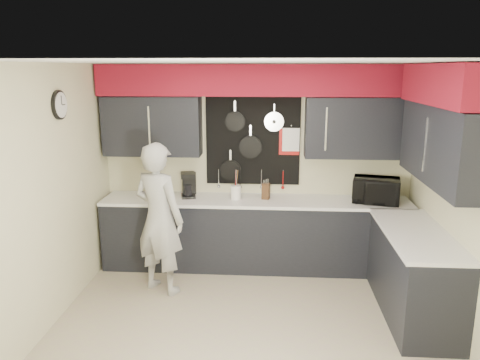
# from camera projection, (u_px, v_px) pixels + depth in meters

# --- Properties ---
(ground) EXTENTS (4.00, 4.00, 0.00)m
(ground) POSITION_uv_depth(u_px,v_px,m) (250.00, 325.00, 4.76)
(ground) COLOR tan
(ground) RESTS_ON ground
(back_wall_assembly) EXTENTS (4.00, 0.36, 2.60)m
(back_wall_assembly) POSITION_uv_depth(u_px,v_px,m) (257.00, 112.00, 5.84)
(back_wall_assembly) COLOR beige
(back_wall_assembly) RESTS_ON ground
(right_wall_assembly) EXTENTS (0.36, 3.50, 2.60)m
(right_wall_assembly) POSITION_uv_depth(u_px,v_px,m) (447.00, 133.00, 4.44)
(right_wall_assembly) COLOR beige
(right_wall_assembly) RESTS_ON ground
(left_wall_assembly) EXTENTS (0.05, 3.50, 2.60)m
(left_wall_assembly) POSITION_uv_depth(u_px,v_px,m) (48.00, 195.00, 4.60)
(left_wall_assembly) COLOR beige
(left_wall_assembly) RESTS_ON ground
(base_cabinets) EXTENTS (3.95, 2.20, 0.92)m
(base_cabinets) POSITION_uv_depth(u_px,v_px,m) (294.00, 243.00, 5.72)
(base_cabinets) COLOR black
(base_cabinets) RESTS_ON ground
(microwave) EXTENTS (0.62, 0.49, 0.31)m
(microwave) POSITION_uv_depth(u_px,v_px,m) (376.00, 190.00, 5.78)
(microwave) COLOR black
(microwave) RESTS_ON base_cabinets
(knife_block) EXTENTS (0.11, 0.11, 0.20)m
(knife_block) POSITION_uv_depth(u_px,v_px,m) (266.00, 191.00, 5.94)
(knife_block) COLOR #382411
(knife_block) RESTS_ON base_cabinets
(utensil_crock) EXTENTS (0.13, 0.13, 0.17)m
(utensil_crock) POSITION_uv_depth(u_px,v_px,m) (236.00, 192.00, 5.95)
(utensil_crock) COLOR white
(utensil_crock) RESTS_ON base_cabinets
(coffee_maker) EXTENTS (0.22, 0.25, 0.32)m
(coffee_maker) POSITION_uv_depth(u_px,v_px,m) (188.00, 184.00, 6.03)
(coffee_maker) COLOR black
(coffee_maker) RESTS_ON base_cabinets
(person) EXTENTS (0.76, 0.66, 1.76)m
(person) POSITION_uv_depth(u_px,v_px,m) (159.00, 219.00, 5.32)
(person) COLOR #B6B6B4
(person) RESTS_ON ground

